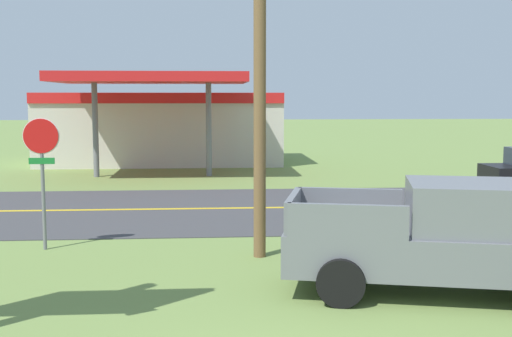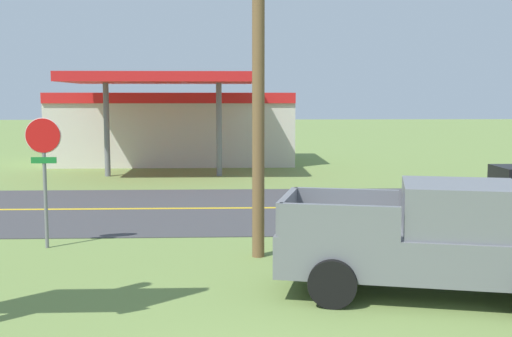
{
  "view_description": "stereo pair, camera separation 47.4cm",
  "coord_description": "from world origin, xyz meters",
  "views": [
    {
      "loc": [
        -1.03,
        -6.23,
        3.41
      ],
      "look_at": [
        0.0,
        8.0,
        1.8
      ],
      "focal_mm": 44.8,
      "sensor_mm": 36.0,
      "label": 1
    },
    {
      "loc": [
        -0.56,
        -6.26,
        3.41
      ],
      "look_at": [
        0.0,
        8.0,
        1.8
      ],
      "focal_mm": 44.8,
      "sensor_mm": 36.0,
      "label": 2
    }
  ],
  "objects": [
    {
      "name": "road_asphalt",
      "position": [
        0.0,
        13.0,
        0.01
      ],
      "size": [
        140.0,
        8.0,
        0.02
      ],
      "primitive_type": "cube",
      "color": "#3D3D3F",
      "rests_on": "ground"
    },
    {
      "name": "road_centre_line",
      "position": [
        0.0,
        13.0,
        0.02
      ],
      "size": [
        126.0,
        0.2,
        0.01
      ],
      "primitive_type": "cube",
      "color": "gold",
      "rests_on": "road_asphalt"
    },
    {
      "name": "stop_sign",
      "position": [
        -4.74,
        8.08,
        2.03
      ],
      "size": [
        0.8,
        0.08,
        2.95
      ],
      "color": "slate",
      "rests_on": "ground"
    },
    {
      "name": "utility_pole",
      "position": [
        0.01,
        7.11,
        4.67
      ],
      "size": [
        1.8,
        0.26,
        8.76
      ],
      "color": "brown",
      "rests_on": "ground"
    },
    {
      "name": "gas_station",
      "position": [
        -3.48,
        26.89,
        1.94
      ],
      "size": [
        12.0,
        11.5,
        4.4
      ],
      "color": "beige",
      "rests_on": "ground"
    },
    {
      "name": "pickup_grey_parked_on_lawn",
      "position": [
        2.94,
        4.31,
        0.96
      ],
      "size": [
        5.51,
        3.12,
        1.96
      ],
      "color": "slate",
      "rests_on": "ground"
    }
  ]
}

